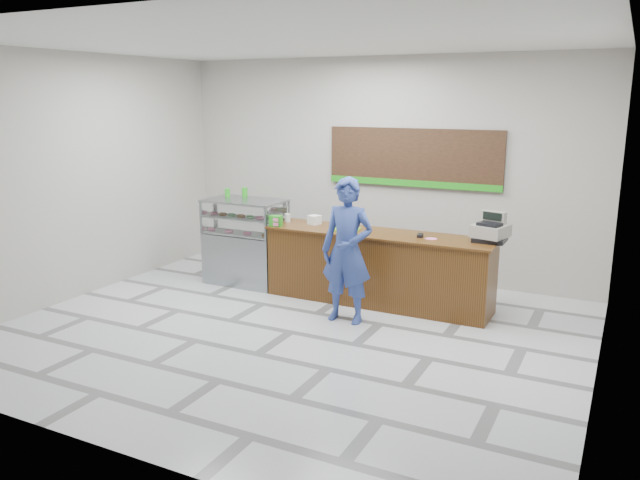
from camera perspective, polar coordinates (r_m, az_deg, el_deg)
The scene contains 16 objects.
floor at distance 7.90m, azimuth -2.73°, elevation -8.41°, with size 7.00×7.00×0.00m, color silver.
back_wall at distance 10.13m, azimuth 5.58°, elevation 6.54°, with size 7.00×7.00×0.00m, color #B1ACA3.
ceiling at distance 7.38m, azimuth -3.04°, elevation 17.79°, with size 7.00×7.00×0.00m, color silver.
sales_counter at distance 8.84m, azimuth 5.30°, elevation -2.57°, with size 3.26×0.76×1.03m.
display_case at distance 9.80m, azimuth -6.83°, elevation -0.09°, with size 1.22×0.72×1.33m.
menu_board at distance 9.89m, azimuth 8.51°, elevation 7.36°, with size 2.80×0.06×0.90m.
cash_register at distance 8.44m, azimuth 15.34°, elevation 0.85°, with size 0.50×0.51×0.38m.
card_terminal at distance 8.51m, azimuth 9.14°, elevation 0.41°, with size 0.08×0.16×0.04m, color black.
serving_tray at distance 8.87m, azimuth 2.44°, elevation 1.01°, with size 0.44×0.36×0.02m.
napkin_box at distance 9.23m, azimuth -0.51°, elevation 1.85°, with size 0.16×0.16×0.13m, color white.
straw_cup at distance 9.41m, azimuth -2.99°, elevation 2.04°, with size 0.09×0.09×0.13m, color silver.
promo_box at distance 9.11m, azimuth -4.06°, elevation 1.75°, with size 0.18×0.12×0.16m, color #229D1A.
donut_decal at distance 8.42m, azimuth 10.13°, elevation 0.11°, with size 0.16×0.16×0.00m, color pink.
green_cup_left at distance 10.00m, azimuth -8.46°, elevation 4.31°, with size 0.08×0.08×0.13m, color #229D1A.
green_cup_right at distance 9.97m, azimuth -6.90°, elevation 4.38°, with size 0.09×0.09×0.14m, color #229D1A.
customer at distance 8.02m, azimuth 2.49°, elevation -0.98°, with size 0.69×0.45×1.89m, color #2F438E.
Camera 1 is at (3.64, -6.39, 2.89)m, focal length 35.00 mm.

